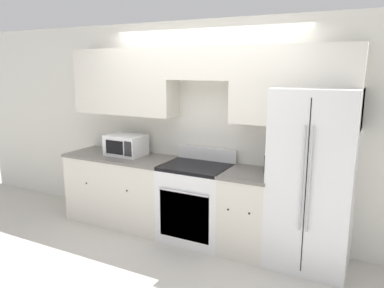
% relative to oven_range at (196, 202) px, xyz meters
% --- Properties ---
extents(ground_plane, '(12.00, 12.00, 0.00)m').
position_rel_oven_range_xyz_m(ground_plane, '(-0.05, -0.31, -0.46)').
color(ground_plane, beige).
extents(wall_back, '(8.00, 0.39, 2.60)m').
position_rel_oven_range_xyz_m(wall_back, '(-0.06, 0.27, 1.07)').
color(wall_back, silver).
rests_on(wall_back, ground_plane).
extents(lower_cabinets_left, '(1.46, 0.64, 0.92)m').
position_rel_oven_range_xyz_m(lower_cabinets_left, '(-1.11, -0.00, -0.00)').
color(lower_cabinets_left, silver).
rests_on(lower_cabinets_left, ground_plane).
extents(lower_cabinets_right, '(0.54, 0.64, 0.92)m').
position_rel_oven_range_xyz_m(lower_cabinets_right, '(0.65, -0.00, -0.00)').
color(lower_cabinets_right, silver).
rests_on(lower_cabinets_right, ground_plane).
extents(oven_range, '(0.78, 0.65, 1.08)m').
position_rel_oven_range_xyz_m(oven_range, '(0.00, 0.00, 0.00)').
color(oven_range, white).
rests_on(oven_range, ground_plane).
extents(refrigerator, '(0.81, 0.78, 1.85)m').
position_rel_oven_range_xyz_m(refrigerator, '(1.31, 0.06, 0.46)').
color(refrigerator, white).
rests_on(refrigerator, ground_plane).
extents(microwave, '(0.48, 0.37, 0.26)m').
position_rel_oven_range_xyz_m(microwave, '(-1.05, 0.05, 0.59)').
color(microwave, white).
rests_on(microwave, lower_cabinets_left).
extents(bottle, '(0.06, 0.06, 0.26)m').
position_rel_oven_range_xyz_m(bottle, '(0.83, 0.07, 0.56)').
color(bottle, black).
rests_on(bottle, lower_cabinets_right).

